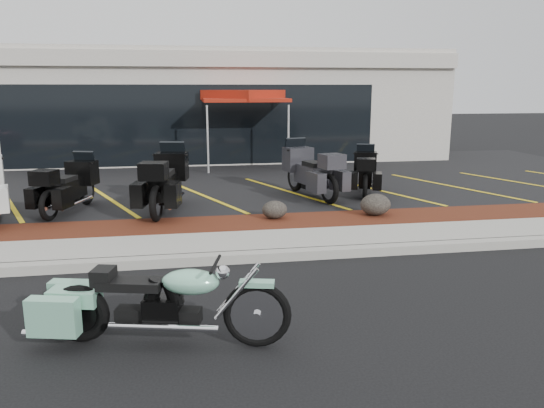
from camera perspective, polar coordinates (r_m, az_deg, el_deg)
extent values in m
plane|color=black|center=(7.61, -5.72, -8.50)|extent=(90.00, 90.00, 0.00)
cube|color=gray|center=(8.43, -6.17, -5.86)|extent=(24.00, 0.25, 0.15)
cube|color=gray|center=(9.10, -6.45, -4.49)|extent=(24.00, 1.20, 0.15)
cube|color=#3D110E|center=(10.25, -6.84, -2.53)|extent=(24.00, 1.20, 0.16)
cube|color=black|center=(15.53, -7.88, 2.55)|extent=(26.00, 9.60, 0.15)
cube|color=#A5A095|center=(21.61, -8.62, 10.42)|extent=(18.00, 8.00, 4.00)
cube|color=black|center=(17.66, -8.28, 8.39)|extent=(12.00, 0.06, 2.60)
cube|color=#A5A095|center=(17.61, -8.50, 15.21)|extent=(18.00, 0.30, 0.50)
ellipsoid|color=black|center=(10.51, 0.28, -0.61)|extent=(0.50, 0.42, 0.36)
ellipsoid|color=black|center=(10.98, 11.07, -0.05)|extent=(0.62, 0.52, 0.44)
cone|color=#E45607|center=(15.67, -12.73, 3.50)|extent=(0.37, 0.37, 0.41)
cylinder|color=silver|center=(16.28, -7.24, 6.91)|extent=(0.06, 0.06, 2.04)
cylinder|color=silver|center=(16.40, 1.52, 7.05)|extent=(0.06, 0.06, 2.04)
cylinder|color=silver|center=(18.75, -7.05, 7.64)|extent=(0.06, 0.06, 2.04)
cylinder|color=silver|center=(18.86, 0.58, 7.76)|extent=(0.06, 0.06, 2.04)
cube|color=maroon|center=(17.46, -3.09, 11.15)|extent=(2.84, 2.84, 0.11)
cube|color=maroon|center=(17.46, -3.10, 11.64)|extent=(2.75, 2.75, 0.31)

